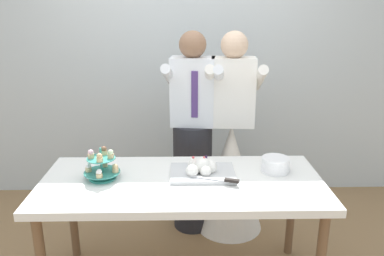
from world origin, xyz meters
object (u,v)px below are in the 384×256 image
at_px(dessert_table, 182,190).
at_px(person_groom, 193,145).
at_px(main_cake_tray, 202,169).
at_px(plate_stack, 275,165).
at_px(cupcake_stand, 102,167).
at_px(person_bride, 231,164).

height_order(dessert_table, person_groom, person_groom).
bearing_deg(main_cake_tray, plate_stack, 5.06).
height_order(dessert_table, cupcake_stand, cupcake_stand).
xyz_separation_m(cupcake_stand, main_cake_tray, (0.64, 0.05, -0.04)).
distance_m(cupcake_stand, person_bride, 1.17).
xyz_separation_m(cupcake_stand, plate_stack, (1.13, 0.09, -0.03)).
xyz_separation_m(person_groom, person_bride, (0.31, -0.02, -0.16)).
xyz_separation_m(dessert_table, plate_stack, (0.62, 0.12, 0.12)).
distance_m(dessert_table, cupcake_stand, 0.53).
relative_size(dessert_table, cupcake_stand, 7.83).
bearing_deg(cupcake_stand, dessert_table, -3.53).
bearing_deg(dessert_table, person_bride, 60.56).
distance_m(dessert_table, plate_stack, 0.65).
relative_size(dessert_table, main_cake_tray, 4.20).
bearing_deg(dessert_table, cupcake_stand, 176.47).
bearing_deg(plate_stack, person_groom, 131.50).
bearing_deg(person_bride, main_cake_tray, -112.79).
distance_m(person_groom, person_bride, 0.36).
bearing_deg(dessert_table, person_groom, 83.35).
xyz_separation_m(cupcake_stand, person_groom, (0.59, 0.70, -0.11)).
distance_m(cupcake_stand, person_groom, 0.92).
bearing_deg(main_cake_tray, person_bride, 67.21).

